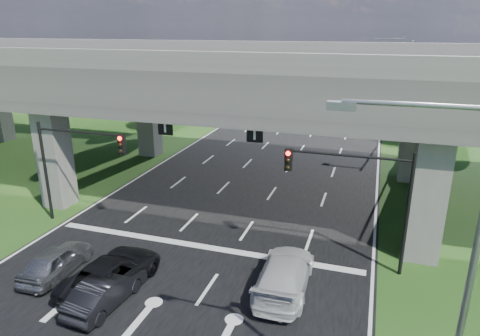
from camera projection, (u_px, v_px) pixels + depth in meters
The scene contains 19 objects.
ground at pixel (171, 282), 19.59m from camera, with size 160.00×160.00×0.00m, color #1B3F14.
road at pixel (238, 201), 28.61m from camera, with size 18.00×120.00×0.03m, color black.
overpass at pixel (248, 78), 27.91m from camera, with size 80.00×15.00×10.00m.
warehouse at pixel (114, 96), 58.11m from camera, with size 20.00×10.00×4.00m, color #9E9E99.
signal_right at pixel (360, 187), 19.54m from camera, with size 5.76×0.54×6.00m.
signal_left at pixel (73, 156), 24.10m from camera, with size 5.76×0.54×6.00m.
streetlight_near at pixel (449, 282), 9.38m from camera, with size 3.38×0.25×10.00m.
streetlight_far at pixel (402, 91), 36.45m from camera, with size 3.38×0.25×10.00m.
streetlight_beyond at pixel (397, 72), 50.89m from camera, with size 3.38×0.25×10.00m.
tree_left_near at pixel (161, 88), 45.59m from camera, with size 4.50×4.50×7.80m.
tree_left_mid at pixel (170, 84), 53.89m from camera, with size 3.91×3.90×6.76m.
tree_left_far at pixel (221, 71), 59.63m from camera, with size 4.80×4.80×8.32m.
tree_right_near at pixel (432, 101), 39.64m from camera, with size 4.20×4.20×7.28m.
tree_right_mid at pixel (454, 94), 46.09m from camera, with size 3.91×3.90×6.76m.
tree_right_far at pixel (411, 78), 54.27m from camera, with size 4.50×4.50×7.80m.
car_silver at pixel (56, 261), 20.02m from camera, with size 1.63×4.06×1.38m, color #919298.
car_dark at pixel (106, 291), 17.81m from camera, with size 1.40×4.03×1.33m, color black.
car_white at pixel (284, 274), 18.82m from camera, with size 2.17×5.34×1.55m, color beige.
car_trailing at pixel (112, 273), 19.00m from camera, with size 2.39×5.18×1.44m, color black.
Camera 1 is at (8.21, -15.12, 11.21)m, focal length 32.00 mm.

